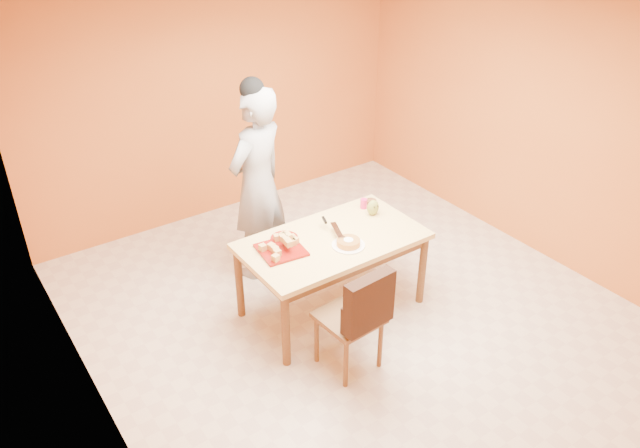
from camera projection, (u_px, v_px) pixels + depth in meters
floor at (354, 313)px, 5.75m from camera, size 5.00×5.00×0.00m
ceiling at (364, 10)px, 4.38m from camera, size 5.00×5.00×0.00m
wall_back at (219, 98)px, 6.83m from camera, size 4.50×0.00×4.50m
wall_left at (79, 273)px, 3.96m from camera, size 0.00×5.00×5.00m
wall_right at (538, 124)px, 6.17m from camera, size 0.00×5.00×5.00m
dining_table at (333, 248)px, 5.48m from camera, size 1.60×0.90×0.76m
dining_chair at (351, 316)px, 4.91m from camera, size 0.48×0.56×0.99m
pastry_pile at (281, 243)px, 5.22m from camera, size 0.33×0.33×0.11m
person at (257, 185)px, 5.88m from camera, size 0.82×0.68×1.92m
pastry_platter at (281, 250)px, 5.26m from camera, size 0.40×0.40×0.02m
red_dinner_plate at (284, 238)px, 5.42m from camera, size 0.30×0.30×0.01m
white_cake_plate at (348, 245)px, 5.33m from camera, size 0.37×0.37×0.01m
sponge_cake at (348, 242)px, 5.31m from camera, size 0.25×0.25×0.05m
cake_server at (337, 230)px, 5.43m from camera, size 0.14×0.27×0.01m
egg_ornament at (373, 208)px, 5.76m from camera, size 0.13×0.11×0.15m
magenta_glass at (364, 204)px, 5.88m from camera, size 0.08×0.08×0.09m
checker_tin at (371, 202)px, 5.98m from camera, size 0.11×0.11×0.03m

